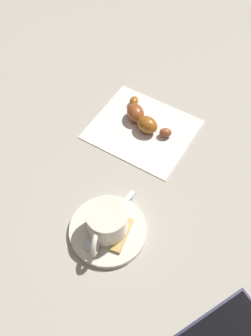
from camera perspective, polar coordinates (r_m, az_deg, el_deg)
ground_plane at (r=0.68m, az=0.88°, el=-2.87°), size 1.80×1.80×0.00m
saucer at (r=0.64m, az=-3.05°, el=-9.18°), size 0.13×0.13×0.01m
espresso_cup at (r=0.61m, az=-3.24°, el=-8.05°), size 0.09×0.07×0.05m
teaspoon at (r=0.63m, az=-3.47°, el=-9.15°), size 0.13×0.04×0.01m
sugar_packet at (r=0.62m, az=-0.53°, el=-9.99°), size 0.06×0.02×0.01m
napkin at (r=0.76m, az=2.54°, el=5.89°), size 0.19×0.21×0.00m
croissant at (r=0.75m, az=2.56°, el=7.49°), size 0.09×0.11×0.03m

